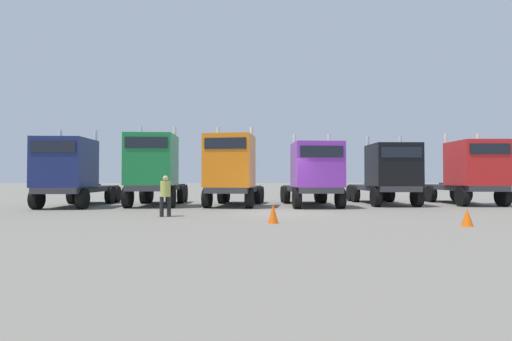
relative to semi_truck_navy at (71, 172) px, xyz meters
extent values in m
plane|color=slate|center=(10.89, -3.51, -1.86)|extent=(200.00, 200.00, 0.00)
cube|color=#333338|center=(0.01, 1.22, -0.94)|extent=(2.25, 6.25, 0.30)
cube|color=navy|center=(-0.01, -0.62, 0.45)|extent=(2.42, 2.57, 2.47)
cube|color=black|center=(-0.02, -1.92, 1.16)|extent=(2.10, 0.06, 0.55)
cylinder|color=silver|center=(0.96, 0.80, 0.75)|extent=(0.18, 0.18, 3.07)
cylinder|color=silver|center=(-0.94, 0.81, 0.75)|extent=(0.18, 0.18, 3.07)
cylinder|color=#333338|center=(0.02, 2.59, -0.73)|extent=(1.11, 1.11, 0.12)
cylinder|color=black|center=(1.09, -1.21, -1.35)|extent=(0.36, 1.02, 1.02)
cylinder|color=black|center=(-1.11, -1.19, -1.35)|extent=(0.36, 1.02, 1.02)
cylinder|color=black|center=(1.12, 2.73, -1.35)|extent=(0.36, 1.02, 1.02)
cylinder|color=black|center=(-1.08, 2.75, -1.35)|extent=(0.36, 1.02, 1.02)
cylinder|color=black|center=(1.13, 3.83, -1.35)|extent=(0.36, 1.02, 1.02)
cylinder|color=black|center=(-1.07, 3.85, -1.35)|extent=(0.36, 1.02, 1.02)
cube|color=#333338|center=(4.23, 1.50, -0.84)|extent=(2.26, 5.66, 0.30)
cube|color=#197238|center=(4.21, -0.10, 0.64)|extent=(2.43, 2.45, 2.66)
cube|color=black|center=(4.20, -1.34, 1.44)|extent=(2.10, 0.06, 0.55)
cylinder|color=silver|center=(5.18, 1.25, 0.94)|extent=(0.18, 0.18, 3.26)
cylinder|color=silver|center=(3.28, 1.27, 0.94)|extent=(0.18, 0.18, 3.26)
cylinder|color=#333338|center=(4.25, 2.74, -0.63)|extent=(1.11, 1.11, 0.12)
cylinder|color=black|center=(5.31, -0.63, -1.30)|extent=(0.36, 1.12, 1.12)
cylinder|color=black|center=(3.11, -0.60, -1.30)|extent=(0.36, 1.12, 1.12)
cylinder|color=black|center=(5.34, 2.71, -1.30)|extent=(0.36, 1.12, 1.12)
cylinder|color=black|center=(3.14, 2.73, -1.30)|extent=(0.36, 1.12, 1.12)
cylinder|color=black|center=(5.36, 3.81, -1.30)|extent=(0.36, 1.12, 1.12)
cylinder|color=black|center=(3.16, 3.83, -1.30)|extent=(0.36, 1.12, 1.12)
cube|color=#333338|center=(8.65, 1.10, -0.95)|extent=(3.23, 5.94, 0.30)
cube|color=orange|center=(8.33, -0.57, 0.56)|extent=(2.78, 2.63, 2.71)
cube|color=black|center=(8.11, -1.68, 1.39)|extent=(2.07, 0.44, 0.55)
cylinder|color=silver|center=(9.50, 0.48, 0.86)|extent=(0.21, 0.21, 3.31)
cylinder|color=silver|center=(7.64, 0.84, 0.86)|extent=(0.21, 0.21, 3.31)
cylinder|color=#333338|center=(8.89, 2.31, -0.74)|extent=(1.29, 1.29, 0.12)
cylinder|color=black|center=(9.33, -1.18, -1.35)|extent=(0.54, 1.06, 1.01)
cylinder|color=black|center=(7.17, -0.76, -1.35)|extent=(0.54, 1.06, 1.01)
cylinder|color=black|center=(9.96, 2.08, -1.35)|extent=(0.54, 1.06, 1.01)
cylinder|color=black|center=(7.80, 2.50, -1.35)|extent=(0.54, 1.06, 1.01)
cylinder|color=black|center=(10.17, 3.16, -1.35)|extent=(0.54, 1.06, 1.01)
cylinder|color=black|center=(8.01, 3.58, -1.35)|extent=(0.54, 1.06, 1.01)
cube|color=#333338|center=(12.79, 0.82, -0.93)|extent=(2.21, 6.15, 0.30)
cube|color=purple|center=(12.79, -1.14, 0.35)|extent=(2.40, 2.22, 2.27)
cube|color=black|center=(12.79, -2.27, 0.96)|extent=(2.10, 0.04, 0.55)
cylinder|color=silver|center=(13.74, 0.12, 0.65)|extent=(0.18, 0.18, 2.87)
cylinder|color=silver|center=(11.84, 0.11, 0.65)|extent=(0.18, 0.18, 2.87)
cylinder|color=#333338|center=(12.78, 2.17, -0.72)|extent=(1.10, 1.10, 0.12)
cylinder|color=black|center=(13.89, -1.55, -1.35)|extent=(0.35, 1.03, 1.03)
cylinder|color=black|center=(11.69, -1.55, -1.35)|extent=(0.35, 1.03, 1.03)
cylinder|color=black|center=(13.88, 2.30, -1.35)|extent=(0.35, 1.03, 1.03)
cylinder|color=black|center=(11.68, 2.29, -1.35)|extent=(0.35, 1.03, 1.03)
cylinder|color=black|center=(13.88, 3.40, -1.35)|extent=(0.35, 1.03, 1.03)
cylinder|color=black|center=(11.68, 3.39, -1.35)|extent=(0.35, 1.03, 1.03)
cube|color=#333338|center=(17.30, 1.82, -0.91)|extent=(2.46, 6.32, 0.30)
cube|color=black|center=(17.22, -0.11, 0.39)|extent=(2.50, 2.46, 2.28)
cube|color=black|center=(17.17, -1.31, 1.00)|extent=(2.10, 0.13, 0.55)
cylinder|color=silver|center=(18.22, 1.18, 0.69)|extent=(0.19, 0.19, 2.88)
cylinder|color=silver|center=(16.32, 1.26, 0.69)|extent=(0.19, 0.19, 2.88)
cylinder|color=#333338|center=(17.36, 3.19, -0.70)|extent=(1.14, 1.14, 0.12)
cylinder|color=black|center=(18.30, -0.64, -1.33)|extent=(0.39, 1.07, 1.05)
cylinder|color=black|center=(16.10, -0.55, -1.33)|extent=(0.39, 1.07, 1.05)
cylinder|color=black|center=(18.46, 3.29, -1.33)|extent=(0.39, 1.07, 1.05)
cylinder|color=black|center=(16.26, 3.38, -1.33)|extent=(0.39, 1.07, 1.05)
cylinder|color=black|center=(18.51, 4.39, -1.33)|extent=(0.39, 1.07, 1.05)
cylinder|color=black|center=(16.31, 4.48, -1.33)|extent=(0.39, 1.07, 1.05)
cube|color=#333338|center=(22.07, 1.63, -0.89)|extent=(2.58, 6.09, 0.30)
cube|color=red|center=(21.96, -0.08, 0.49)|extent=(2.56, 2.69, 2.46)
cube|color=black|center=(21.87, -1.36, 1.20)|extent=(2.10, 0.17, 0.55)
cylinder|color=silver|center=(23.00, 1.28, 0.79)|extent=(0.19, 0.19, 3.06)
cylinder|color=silver|center=(21.10, 1.40, 0.79)|extent=(0.19, 0.19, 3.06)
cylinder|color=#333338|center=(22.15, 2.94, -0.68)|extent=(1.17, 1.17, 0.12)
cylinder|color=black|center=(23.02, -0.72, -1.33)|extent=(0.42, 1.09, 1.07)
cylinder|color=black|center=(20.82, -0.57, -1.33)|extent=(0.42, 1.09, 1.07)
cylinder|color=black|center=(23.25, 2.94, -1.33)|extent=(0.42, 1.09, 1.07)
cylinder|color=black|center=(21.06, 3.08, -1.33)|extent=(0.42, 1.09, 1.07)
cylinder|color=black|center=(23.32, 4.04, -1.33)|extent=(0.42, 1.09, 1.07)
cylinder|color=black|center=(21.13, 4.18, -1.33)|extent=(0.42, 1.09, 1.07)
cylinder|color=black|center=(5.99, -5.04, -1.47)|extent=(0.18, 0.18, 0.79)
cylinder|color=black|center=(5.71, -5.07, -1.47)|extent=(0.18, 0.18, 0.79)
cylinder|color=#B3B553|center=(5.85, -5.06, -0.76)|extent=(0.45, 0.45, 0.63)
sphere|color=tan|center=(5.85, -5.06, -0.34)|extent=(0.21, 0.21, 0.21)
cone|color=#F2590C|center=(15.99, -8.52, -1.58)|extent=(0.36, 0.36, 0.56)
cone|color=#F2590C|center=(9.91, -7.42, -1.54)|extent=(0.36, 0.36, 0.65)
camera|label=1|loc=(8.65, -19.96, -0.33)|focal=26.07mm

